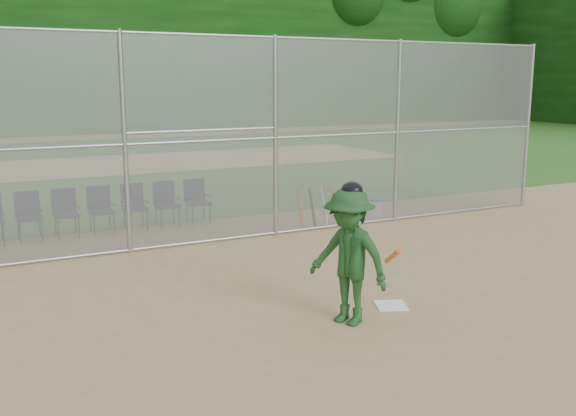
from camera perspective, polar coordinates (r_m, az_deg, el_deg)
name	(u,v)px	position (r m, az deg, el deg)	size (l,w,h in m)	color
ground	(375,323)	(8.60, 7.77, -10.13)	(100.00, 100.00, 0.00)	tan
grass_strip	(100,165)	(25.16, -16.40, 3.67)	(100.00, 100.00, 0.00)	#2C601D
dirt_patch_far	(100,165)	(25.16, -16.40, 3.68)	(24.00, 24.00, 0.00)	tan
backstop_fence	(229,136)	(12.47, -5.29, 6.37)	(16.09, 0.09, 4.00)	gray
treeline	(81,18)	(27.04, -17.91, 15.77)	(81.00, 60.00, 11.00)	black
home_plate	(391,305)	(9.25, 9.14, -8.55)	(0.42, 0.42, 0.02)	white
batter_at_plate	(349,256)	(8.30, 5.43, -4.27)	(1.14, 1.44, 1.87)	#1D4A20
water_cooler	(376,207)	(15.20, 7.80, 0.07)	(0.32, 0.32, 0.40)	white
spare_bats	(318,207)	(14.07, 2.70, 0.13)	(0.96, 0.39, 0.83)	#D84C14
chair_4	(29,217)	(13.66, -22.03, -0.72)	(0.54, 0.52, 0.96)	#0E1034
chair_5	(66,213)	(13.74, -19.12, -0.46)	(0.54, 0.52, 0.96)	#0E1034
chair_6	(101,210)	(13.85, -16.25, -0.20)	(0.54, 0.52, 0.96)	#0E1034
chair_7	(135,207)	(13.99, -13.44, 0.06)	(0.54, 0.52, 0.96)	#0E1034
chair_8	(167,204)	(14.17, -10.69, 0.31)	(0.54, 0.52, 0.96)	#0E1034
chair_9	(198,202)	(14.38, -8.01, 0.56)	(0.54, 0.52, 0.96)	#0E1034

